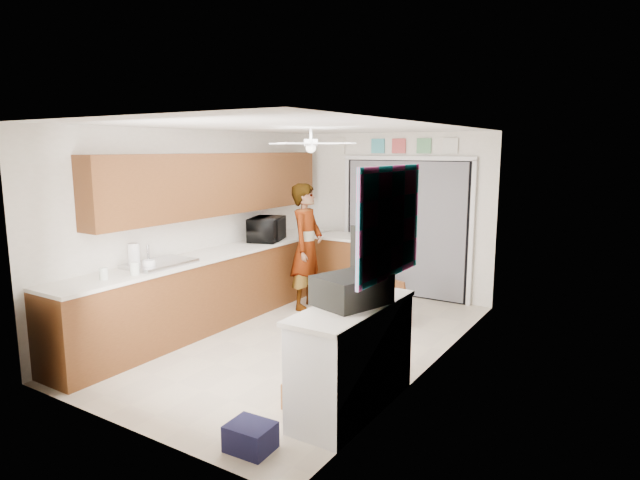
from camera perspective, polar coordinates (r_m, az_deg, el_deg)
The scene contains 40 objects.
floor at distance 6.55m, azimuth -1.90°, elevation -10.48°, with size 5.00×5.00×0.00m, color #BBAC97.
ceiling at distance 6.15m, azimuth -2.03°, elevation 11.95°, with size 5.00×5.00×0.00m, color white.
wall_back at distance 8.39m, azimuth 7.69°, elevation 2.72°, with size 3.20×3.20×0.00m, color white.
wall_front at distance 4.43m, azimuth -20.50°, elevation -4.09°, with size 3.20×3.20×0.00m, color white.
wall_left at distance 7.24m, azimuth -12.50°, elevation 1.47°, with size 5.00×5.00×0.00m, color white.
wall_right at distance 5.50m, azimuth 11.95°, elevation -1.07°, with size 5.00×5.00×0.00m, color white.
left_base_cabinets at distance 7.19m, azimuth -10.56°, elevation -5.02°, with size 0.60×4.80×0.90m, color brown.
left_countertop at distance 7.08m, azimuth -10.61°, elevation -1.35°, with size 0.62×4.80×0.04m, color white.
upper_cabinets at distance 7.22m, azimuth -10.63°, elevation 5.90°, with size 0.32×4.00×0.80m, color brown.
sink_basin at distance 6.40m, azimuth -16.72°, elevation -2.47°, with size 0.50×0.76×0.06m, color silver.
faucet at distance 6.52m, azimuth -17.86°, elevation -1.45°, with size 0.03×0.03×0.22m, color silver.
peninsula_base at distance 8.31m, azimuth 2.98°, elevation -2.87°, with size 1.00×0.60×0.90m, color brown.
peninsula_top at distance 8.22m, azimuth 3.01°, elevation 0.33°, with size 1.04×0.64×0.04m, color white.
back_opening_recess at distance 8.29m, azimuth 9.14°, elevation 1.21°, with size 2.00×0.06×2.10m, color black.
curtain_panel at distance 8.26m, azimuth 9.03°, elevation 1.17°, with size 1.90×0.03×2.05m, color gray.
door_trim_left at distance 8.71m, azimuth 2.88°, elevation 1.73°, with size 0.06×0.04×2.10m, color white.
door_trim_right at distance 7.92m, azimuth 15.84°, elevation 0.57°, with size 0.06×0.04×2.10m, color white.
door_trim_head at distance 8.18m, azimuth 9.26°, elevation 8.62°, with size 2.10×0.04×0.06m, color white.
header_frame_1 at distance 8.41m, azimuth 6.19°, elevation 9.94°, with size 0.22×0.02×0.22m, color #45AAB8.
header_frame_2 at distance 8.26m, azimuth 8.40°, elevation 9.90°, with size 0.22×0.02×0.22m, color #C54A4B.
header_frame_3 at distance 8.11m, azimuth 11.03°, elevation 9.83°, with size 0.22×0.02×0.22m, color #5BA06E.
header_frame_4 at distance 7.97m, azimuth 13.74°, elevation 9.74°, with size 0.22×0.02×0.22m, color silver.
route66_sign at distance 8.74m, azimuth 2.01°, elevation 9.98°, with size 0.22×0.02×0.26m, color silver.
right_counter_base at distance 4.77m, azimuth 3.53°, elevation -12.59°, with size 0.50×1.40×0.90m, color white.
right_counter_top at distance 4.62m, azimuth 3.48°, elevation -7.17°, with size 0.54×1.44×0.04m, color white.
abstract_painting at distance 4.53m, azimuth 7.46°, elevation 1.90°, with size 0.03×1.15×0.95m, color #F75BC0.
ceiling_fan at distance 6.31m, azimuth -0.99°, elevation 10.26°, with size 1.14×1.14×0.24m, color white.
microwave at distance 7.77m, azimuth -5.71°, elevation 1.16°, with size 0.62×0.42×0.34m, color black.
cup at distance 6.20m, azimuth -17.78°, elevation -2.54°, with size 0.14×0.14×0.11m, color white.
jar_a at distance 5.99m, azimuth -19.16°, elevation -2.91°, with size 0.10×0.10×0.13m, color silver.
jar_b at distance 5.88m, azimuth -22.09°, elevation -3.36°, with size 0.08×0.08×0.12m, color silver.
paper_towel_roll at distance 6.36m, azimuth -19.24°, elevation -1.55°, with size 0.13×0.13×0.27m, color white.
suitcase at distance 4.61m, azimuth 3.41°, elevation -5.30°, with size 0.45×0.60×0.26m, color black.
suitcase_rim at distance 4.64m, azimuth 3.40°, elevation -6.61°, with size 0.44×0.58×0.02m, color yellow.
suitcase_lid at distance 4.80m, azimuth 5.12°, elevation -1.64°, with size 0.42×0.03×0.50m, color black.
cardboard_box at distance 4.91m, azimuth -1.45°, elevation -16.17°, with size 0.37×0.28×0.23m, color #9B5E30.
navy_crate at distance 4.35m, azimuth -7.42°, elevation -20.10°, with size 0.34×0.28×0.21m, color black.
cabinet_door_panel at distance 7.00m, azimuth 7.97°, elevation -6.52°, with size 0.42×0.03×0.63m, color brown.
man at distance 7.56m, azimuth -1.43°, elevation -0.70°, with size 0.65×0.43×1.79m, color white.
dog at distance 7.46m, azimuth 4.29°, elevation -5.92°, with size 0.28×0.64×0.51m, color black.
Camera 1 is at (3.46, -5.08, 2.26)m, focal length 30.00 mm.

